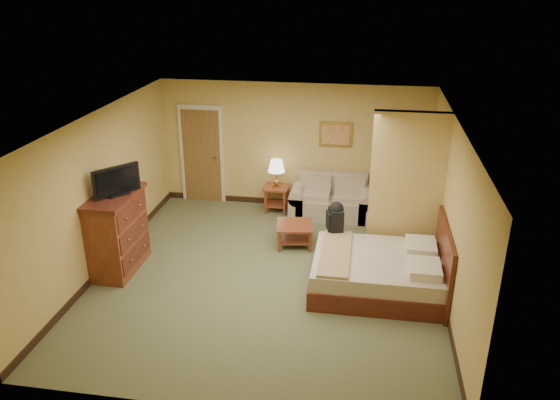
% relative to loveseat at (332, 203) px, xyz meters
% --- Properties ---
extents(floor, '(6.00, 6.00, 0.00)m').
position_rel_loveseat_xyz_m(floor, '(-0.85, -2.57, -0.28)').
color(floor, '#565C3C').
rests_on(floor, ground).
extents(ceiling, '(6.00, 6.00, 0.00)m').
position_rel_loveseat_xyz_m(ceiling, '(-0.85, -2.57, 2.32)').
color(ceiling, white).
rests_on(ceiling, back_wall).
extents(back_wall, '(5.50, 0.02, 2.60)m').
position_rel_loveseat_xyz_m(back_wall, '(-0.85, 0.43, 1.02)').
color(back_wall, tan).
rests_on(back_wall, floor).
extents(left_wall, '(0.02, 6.00, 2.60)m').
position_rel_loveseat_xyz_m(left_wall, '(-3.60, -2.57, 1.02)').
color(left_wall, tan).
rests_on(left_wall, floor).
extents(right_wall, '(0.02, 6.00, 2.60)m').
position_rel_loveseat_xyz_m(right_wall, '(1.90, -2.57, 1.02)').
color(right_wall, tan).
rests_on(right_wall, floor).
extents(partition, '(1.20, 0.15, 2.60)m').
position_rel_loveseat_xyz_m(partition, '(1.30, -1.65, 1.02)').
color(partition, tan).
rests_on(partition, floor).
extents(door, '(0.94, 0.16, 2.10)m').
position_rel_loveseat_xyz_m(door, '(-2.80, 0.39, 0.76)').
color(door, beige).
rests_on(door, floor).
extents(baseboard, '(5.50, 0.02, 0.12)m').
position_rel_loveseat_xyz_m(baseboard, '(-0.85, 0.42, -0.22)').
color(baseboard, black).
rests_on(baseboard, floor).
extents(loveseat, '(1.68, 0.78, 0.85)m').
position_rel_loveseat_xyz_m(loveseat, '(0.00, 0.00, 0.00)').
color(loveseat, tan).
rests_on(loveseat, floor).
extents(side_table, '(0.49, 0.49, 0.53)m').
position_rel_loveseat_xyz_m(side_table, '(-1.15, 0.08, 0.08)').
color(side_table, maroon).
rests_on(side_table, floor).
extents(table_lamp, '(0.34, 0.34, 0.57)m').
position_rel_loveseat_xyz_m(table_lamp, '(-1.15, 0.08, 0.69)').
color(table_lamp, '#AB783F').
rests_on(table_lamp, side_table).
extents(coffee_table, '(0.72, 0.72, 0.41)m').
position_rel_loveseat_xyz_m(coffee_table, '(-0.57, -1.40, 0.02)').
color(coffee_table, maroon).
rests_on(coffee_table, floor).
extents(wall_picture, '(0.66, 0.04, 0.52)m').
position_rel_loveseat_xyz_m(wall_picture, '(-0.00, 0.40, 1.32)').
color(wall_picture, '#B78E3F').
rests_on(wall_picture, back_wall).
extents(dresser, '(0.66, 1.25, 1.34)m').
position_rel_loveseat_xyz_m(dresser, '(-3.32, -2.71, 0.40)').
color(dresser, maroon).
rests_on(dresser, floor).
extents(tv, '(0.53, 0.64, 0.47)m').
position_rel_loveseat_xyz_m(tv, '(-3.22, -2.71, 1.29)').
color(tv, black).
rests_on(tv, dresser).
extents(bed, '(2.04, 1.73, 1.12)m').
position_rel_loveseat_xyz_m(bed, '(0.97, -2.67, 0.03)').
color(bed, '#481911').
rests_on(bed, floor).
extents(backpack, '(0.29, 0.36, 0.54)m').
position_rel_loveseat_xyz_m(backpack, '(0.18, -1.87, 0.56)').
color(backpack, black).
rests_on(backpack, bed).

